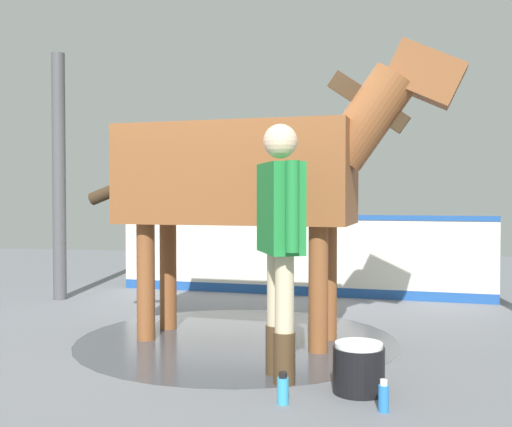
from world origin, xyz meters
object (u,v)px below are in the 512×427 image
Objects in this scene: horse at (250,174)px; handler at (280,231)px; bottle_shampoo at (283,389)px; bottle_spray at (384,397)px; wash_bucket at (359,368)px.

handler is (1.08, 0.41, -0.43)m from horse.
handler is at bearing -170.43° from bottle_shampoo.
handler reaches higher than bottle_shampoo.
horse is 2.39m from bottle_spray.
wash_bucket is (0.21, 0.54, -0.87)m from handler.
bottle_spray is (0.33, 0.15, -0.07)m from wash_bucket.
wash_bucket reaches higher than bottle_shampoo.
wash_bucket is 0.37m from bottle_spray.
horse reaches higher than handler.
bottle_shampoo is (0.51, 0.09, -0.94)m from handler.
bottle_spray is at bearing -49.85° from horse.
horse is at bearing -145.98° from bottle_spray.
bottle_spray is (0.54, 0.69, -0.94)m from handler.
bottle_spray is at bearing 24.06° from wash_bucket.
horse is at bearing -91.61° from handler.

